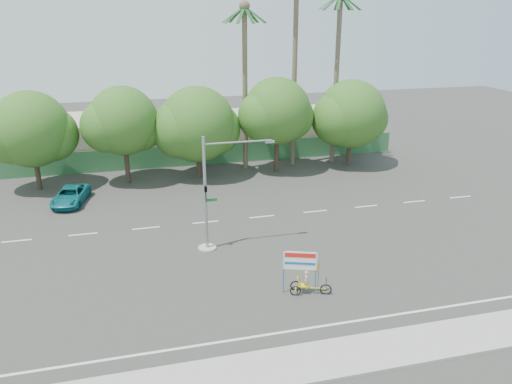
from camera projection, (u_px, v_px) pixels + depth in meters
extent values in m
plane|color=#33302D|center=(264.00, 275.00, 27.35)|extent=(120.00, 120.00, 0.00)
cube|color=gray|center=(311.00, 362.00, 20.50)|extent=(50.00, 2.40, 0.12)
cube|color=#336B3D|center=(204.00, 154.00, 46.59)|extent=(38.00, 0.08, 2.00)
cube|color=#B6AB91|center=(94.00, 139.00, 48.04)|extent=(12.00, 8.00, 4.00)
cube|color=#B6AB91|center=(273.00, 131.00, 52.25)|extent=(14.00, 8.00, 3.60)
cylinder|color=#473828|center=(37.00, 168.00, 39.91)|extent=(0.40, 0.40, 3.52)
sphere|color=#2A5118|center=(31.00, 129.00, 38.81)|extent=(6.00, 6.00, 6.00)
sphere|color=#2A5118|center=(51.00, 134.00, 39.59)|extent=(4.32, 4.32, 4.32)
sphere|color=#2A5118|center=(12.00, 135.00, 38.39)|extent=(4.56, 4.56, 4.56)
cylinder|color=#473828|center=(127.00, 161.00, 41.49)|extent=(0.40, 0.40, 3.74)
sphere|color=#2A5118|center=(123.00, 121.00, 40.32)|extent=(5.60, 5.60, 5.60)
sphere|color=#2A5118|center=(139.00, 126.00, 41.09)|extent=(4.03, 4.03, 4.03)
sphere|color=#2A5118|center=(107.00, 126.00, 39.92)|extent=(4.26, 4.26, 4.26)
cylinder|color=#473828|center=(199.00, 159.00, 42.95)|extent=(0.40, 0.40, 3.30)
sphere|color=#2A5118|center=(197.00, 124.00, 41.92)|extent=(6.40, 6.40, 6.40)
sphere|color=#2A5118|center=(214.00, 129.00, 42.70)|extent=(4.61, 4.61, 4.61)
sphere|color=#2A5118|center=(181.00, 129.00, 41.46)|extent=(4.86, 4.86, 4.86)
cylinder|color=#473828|center=(277.00, 150.00, 44.46)|extent=(0.40, 0.40, 3.87)
sphere|color=#2A5118|center=(277.00, 111.00, 43.25)|extent=(5.80, 5.80, 5.80)
sphere|color=#2A5118|center=(290.00, 117.00, 44.04)|extent=(4.18, 4.18, 4.18)
sphere|color=#2A5118|center=(263.00, 116.00, 42.84)|extent=(4.41, 4.41, 4.41)
cylinder|color=#473828|center=(349.00, 148.00, 46.15)|extent=(0.40, 0.40, 3.43)
sphere|color=#2A5118|center=(351.00, 114.00, 45.08)|extent=(6.20, 6.20, 6.20)
sphere|color=#2A5118|center=(363.00, 119.00, 45.86)|extent=(4.46, 4.46, 4.46)
sphere|color=#2A5118|center=(338.00, 119.00, 44.63)|extent=(4.71, 4.71, 4.71)
cylinder|color=#70604C|center=(294.00, 72.00, 44.03)|extent=(0.44, 0.44, 17.00)
cylinder|color=#70604C|center=(336.00, 82.00, 45.30)|extent=(0.44, 0.44, 15.00)
cube|color=#1C4C21|center=(351.00, 2.00, 43.17)|extent=(1.91, 0.28, 1.36)
cube|color=#1C4C21|center=(345.00, 2.00, 43.67)|extent=(1.65, 1.44, 1.36)
cube|color=#1C4C21|center=(338.00, 2.00, 43.83)|extent=(0.61, 1.93, 1.36)
cube|color=#1C4C21|center=(332.00, 2.00, 43.58)|extent=(1.20, 1.80, 1.36)
cube|color=#1C4C21|center=(329.00, 2.00, 43.04)|extent=(1.89, 0.92, 1.36)
cube|color=#1C4C21|center=(332.00, 2.00, 42.45)|extent=(1.89, 0.92, 1.36)
cube|color=#1C4C21|center=(339.00, 2.00, 42.10)|extent=(1.20, 1.80, 1.36)
cube|color=#1C4C21|center=(347.00, 2.00, 42.14)|extent=(0.61, 1.93, 1.36)
cube|color=#1C4C21|center=(351.00, 2.00, 42.56)|extent=(1.65, 1.44, 1.36)
cylinder|color=#70604C|center=(245.00, 91.00, 43.51)|extent=(0.44, 0.44, 14.00)
sphere|color=#70604C|center=(244.00, 6.00, 41.11)|extent=(0.90, 0.90, 0.90)
cube|color=#1C4C21|center=(255.00, 14.00, 41.55)|extent=(1.91, 0.28, 1.36)
cube|color=#1C4C21|center=(251.00, 14.00, 42.05)|extent=(1.65, 1.44, 1.36)
cube|color=#1C4C21|center=(244.00, 14.00, 42.22)|extent=(0.61, 1.93, 1.36)
cube|color=#1C4C21|center=(237.00, 14.00, 41.97)|extent=(1.20, 1.80, 1.36)
cube|color=#1C4C21|center=(233.00, 14.00, 41.42)|extent=(1.89, 0.92, 1.36)
cube|color=#1C4C21|center=(235.00, 15.00, 40.84)|extent=(1.89, 0.92, 1.36)
cube|color=#1C4C21|center=(241.00, 15.00, 40.48)|extent=(1.20, 1.80, 1.36)
cube|color=#1C4C21|center=(249.00, 15.00, 40.53)|extent=(0.61, 1.93, 1.36)
cube|color=#1C4C21|center=(255.00, 15.00, 40.95)|extent=(1.65, 1.44, 1.36)
cylinder|color=gray|center=(207.00, 248.00, 30.40)|extent=(1.10, 1.10, 0.10)
cylinder|color=gray|center=(205.00, 195.00, 29.22)|extent=(0.18, 0.18, 7.00)
cylinder|color=gray|center=(238.00, 142.00, 28.63)|extent=(4.00, 0.10, 0.10)
cube|color=gray|center=(270.00, 142.00, 29.10)|extent=(0.55, 0.20, 0.12)
imported|color=black|center=(206.00, 194.00, 28.98)|extent=(0.16, 0.20, 1.00)
cube|color=#14662D|center=(211.00, 200.00, 29.42)|extent=(0.70, 0.04, 0.18)
torus|color=black|center=(326.00, 290.00, 25.43)|extent=(0.60, 0.27, 0.61)
torus|color=black|center=(296.00, 286.00, 25.81)|extent=(0.56, 0.25, 0.57)
torus|color=black|center=(295.00, 291.00, 25.34)|extent=(0.56, 0.25, 0.57)
cube|color=gold|center=(311.00, 288.00, 25.48)|extent=(1.46, 0.57, 0.05)
cube|color=gold|center=(296.00, 288.00, 25.57)|extent=(0.23, 0.53, 0.05)
cube|color=gold|center=(304.00, 285.00, 25.47)|extent=(0.55, 0.51, 0.05)
cube|color=gold|center=(299.00, 281.00, 25.41)|extent=(0.32, 0.43, 0.49)
cylinder|color=black|center=(326.00, 283.00, 25.31)|extent=(0.03, 0.03, 0.50)
cube|color=black|center=(326.00, 279.00, 25.22)|extent=(0.17, 0.39, 0.04)
imported|color=#CCB284|center=(307.00, 280.00, 25.34)|extent=(0.34, 0.41, 0.98)
cylinder|color=#185FB4|center=(284.00, 271.00, 25.30)|extent=(0.06, 0.06, 2.44)
cylinder|color=#185FB4|center=(316.00, 273.00, 25.16)|extent=(0.06, 0.06, 2.44)
cube|color=white|center=(300.00, 261.00, 25.01)|extent=(1.63, 0.62, 0.99)
cube|color=red|center=(300.00, 255.00, 24.87)|extent=(1.45, 0.53, 0.23)
cube|color=#185FB4|center=(300.00, 263.00, 25.03)|extent=(1.45, 0.53, 0.13)
cylinder|color=black|center=(318.00, 278.00, 25.24)|extent=(0.02, 0.02, 1.90)
cube|color=red|center=(312.00, 267.00, 25.06)|extent=(0.76, 0.29, 0.59)
imported|color=#106972|center=(71.00, 196.00, 37.33)|extent=(2.90, 4.76, 1.23)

